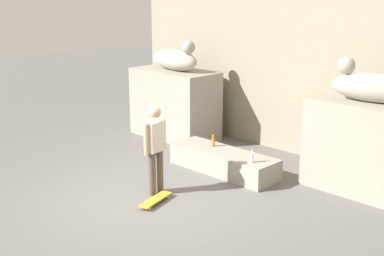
{
  "coord_description": "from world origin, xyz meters",
  "views": [
    {
      "loc": [
        6.56,
        -5.38,
        3.7
      ],
      "look_at": [
        -0.05,
        1.31,
        1.1
      ],
      "focal_mm": 47.74,
      "sensor_mm": 36.0,
      "label": 1
    }
  ],
  "objects_px": {
    "statue_reclining_right": "(374,86)",
    "bottle_orange": "(213,142)",
    "skateboard": "(155,200)",
    "statue_reclining_left": "(175,59)",
    "skater": "(155,146)",
    "bottle_clear": "(252,157)"
  },
  "relations": [
    {
      "from": "skater",
      "to": "skateboard",
      "type": "distance_m",
      "value": 0.98
    },
    {
      "from": "statue_reclining_right",
      "to": "skateboard",
      "type": "distance_m",
      "value": 4.38
    },
    {
      "from": "statue_reclining_right",
      "to": "bottle_clear",
      "type": "relative_size",
      "value": 6.43
    },
    {
      "from": "bottle_clear",
      "to": "bottle_orange",
      "type": "distance_m",
      "value": 1.26
    },
    {
      "from": "statue_reclining_left",
      "to": "skateboard",
      "type": "distance_m",
      "value": 4.62
    },
    {
      "from": "statue_reclining_left",
      "to": "skater",
      "type": "bearing_deg",
      "value": -43.8
    },
    {
      "from": "statue_reclining_right",
      "to": "bottle_clear",
      "type": "distance_m",
      "value": 2.56
    },
    {
      "from": "statue_reclining_right",
      "to": "skater",
      "type": "bearing_deg",
      "value": 34.66
    },
    {
      "from": "bottle_orange",
      "to": "skateboard",
      "type": "bearing_deg",
      "value": -74.7
    },
    {
      "from": "skater",
      "to": "bottle_orange",
      "type": "xyz_separation_m",
      "value": [
        -0.25,
        1.84,
        -0.38
      ]
    },
    {
      "from": "skater",
      "to": "bottle_orange",
      "type": "height_order",
      "value": "skater"
    },
    {
      "from": "statue_reclining_right",
      "to": "bottle_orange",
      "type": "bearing_deg",
      "value": 6.8
    },
    {
      "from": "statue_reclining_left",
      "to": "skater",
      "type": "relative_size",
      "value": 0.99
    },
    {
      "from": "statue_reclining_left",
      "to": "bottle_orange",
      "type": "height_order",
      "value": "statue_reclining_left"
    },
    {
      "from": "statue_reclining_right",
      "to": "bottle_orange",
      "type": "relative_size",
      "value": 6.65
    },
    {
      "from": "skateboard",
      "to": "bottle_orange",
      "type": "height_order",
      "value": "bottle_orange"
    },
    {
      "from": "skateboard",
      "to": "bottle_orange",
      "type": "distance_m",
      "value": 2.29
    },
    {
      "from": "statue_reclining_left",
      "to": "skateboard",
      "type": "xyz_separation_m",
      "value": [
        2.78,
        -3.15,
        -1.93
      ]
    },
    {
      "from": "statue_reclining_left",
      "to": "statue_reclining_right",
      "type": "xyz_separation_m",
      "value": [
        5.14,
        -0.0,
        0.0
      ]
    },
    {
      "from": "statue_reclining_left",
      "to": "bottle_orange",
      "type": "bearing_deg",
      "value": -18.85
    },
    {
      "from": "skater",
      "to": "bottle_clear",
      "type": "bearing_deg",
      "value": -36.47
    },
    {
      "from": "statue_reclining_right",
      "to": "statue_reclining_left",
      "type": "bearing_deg",
      "value": -11.69
    }
  ]
}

